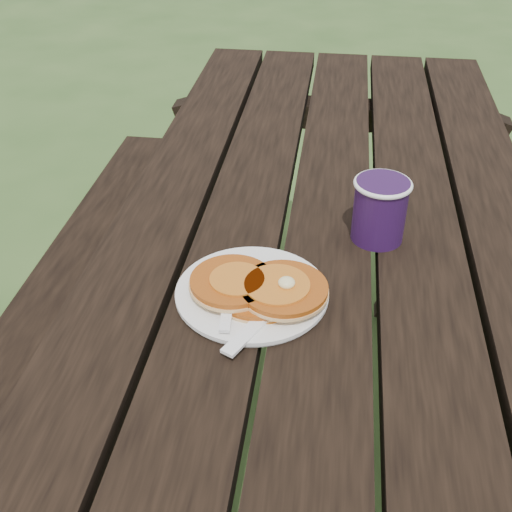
# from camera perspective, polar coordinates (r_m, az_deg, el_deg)

# --- Properties ---
(ground) EXTENTS (60.00, 60.00, 0.00)m
(ground) POSITION_cam_1_polar(r_m,az_deg,el_deg) (1.66, 4.75, -19.21)
(ground) COLOR #324F22
(ground) RESTS_ON ground
(picnic_table) EXTENTS (1.36, 1.80, 0.75)m
(picnic_table) POSITION_cam_1_polar(r_m,az_deg,el_deg) (1.37, 5.50, -10.30)
(picnic_table) COLOR black
(picnic_table) RESTS_ON ground
(plate) EXTENTS (0.29, 0.29, 0.01)m
(plate) POSITION_cam_1_polar(r_m,az_deg,el_deg) (0.95, -0.36, -3.35)
(plate) COLOR white
(plate) RESTS_ON picnic_table
(pancake_stack) EXTENTS (0.20, 0.13, 0.04)m
(pancake_stack) POSITION_cam_1_polar(r_m,az_deg,el_deg) (0.92, 0.29, -2.82)
(pancake_stack) COLOR #B05113
(pancake_stack) RESTS_ON plate
(knife) EXTENTS (0.10, 0.17, 0.00)m
(knife) POSITION_cam_1_polar(r_m,az_deg,el_deg) (0.89, 0.76, -5.39)
(knife) COLOR white
(knife) RESTS_ON plate
(fork) EXTENTS (0.04, 0.16, 0.01)m
(fork) POSITION_cam_1_polar(r_m,az_deg,el_deg) (0.90, -2.51, -4.40)
(fork) COLOR white
(fork) RESTS_ON plate
(coffee_cup) EXTENTS (0.09, 0.09, 0.11)m
(coffee_cup) POSITION_cam_1_polar(r_m,az_deg,el_deg) (1.06, 10.98, 4.31)
(coffee_cup) COLOR #28103B
(coffee_cup) RESTS_ON picnic_table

